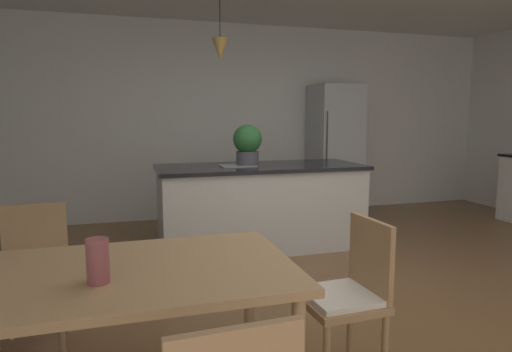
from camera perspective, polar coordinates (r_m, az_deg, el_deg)
The scene contains 10 objects.
ground_plane at distance 3.56m, azimuth 10.76°, elevation -16.17°, with size 10.00×8.40×0.04m, color brown.
wall_back_kitchen at distance 6.33m, azimuth -2.61°, elevation 7.11°, with size 10.00×0.12×2.70m, color silver.
dining_table at distance 2.16m, azimuth -20.38°, elevation -13.31°, with size 1.83×0.94×0.72m.
chair_kitchen_end at distance 2.49m, azimuth 11.98°, elevation -14.64°, with size 0.42×0.42×0.87m.
chair_far_left at distance 3.06m, azimuth -27.03°, elevation -11.05°, with size 0.40×0.40×0.87m.
kitchen_island at distance 4.76m, azimuth 0.60°, elevation -3.85°, with size 2.20×0.91×0.91m.
refrigerator at distance 6.45m, azimuth 10.19°, elevation 3.29°, with size 0.65×0.67×1.86m.
pendant_over_island_main at distance 4.61m, azimuth -4.69°, elevation 16.12°, with size 0.16×0.16×0.72m.
potted_plant_on_island at distance 4.63m, azimuth -1.12°, elevation 4.24°, with size 0.31×0.31×0.44m.
vase_on_dining_table at distance 1.97m, azimuth -19.92°, elevation -10.36°, with size 0.09×0.09×0.19m.
Camera 1 is at (-1.52, -2.89, 1.41)m, focal length 30.71 mm.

